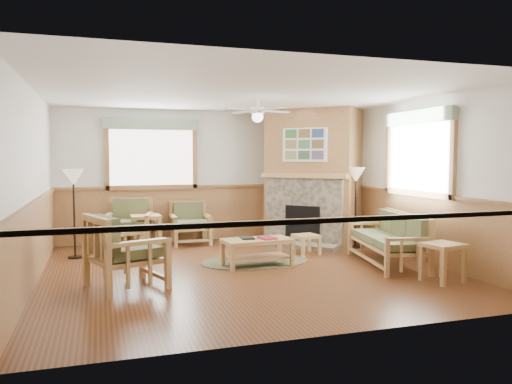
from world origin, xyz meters
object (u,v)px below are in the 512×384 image
object	(u,v)px
sofa	(387,239)
end_table_sofa	(443,262)
footstool	(306,244)
armchair_left	(126,251)
coffee_table	(257,252)
armchair_back_left	(129,223)
floor_lamp_right	(356,207)
armchair_back_right	(190,223)
floor_lamp_left	(74,214)
end_table_chairs	(146,231)

from	to	relation	value
sofa	end_table_sofa	xyz separation A→B (m)	(0.12, -1.23, -0.14)
end_table_sofa	footstool	world-z (taller)	end_table_sofa
armchair_left	coffee_table	bearing A→B (deg)	-89.83
armchair_back_left	floor_lamp_right	world-z (taller)	floor_lamp_right
sofa	coffee_table	size ratio (longest dim) A/B	1.66
floor_lamp_right	sofa	bearing A→B (deg)	-99.44
footstool	floor_lamp_right	xyz separation A→B (m)	(1.16, 0.32, 0.60)
floor_lamp_right	armchair_back_right	bearing A→B (deg)	154.87
end_table_sofa	footstool	size ratio (longest dim) A/B	1.34
sofa	footstool	bearing A→B (deg)	-131.62
armchair_back_right	floor_lamp_right	distance (m)	3.28
armchair_back_left	armchair_back_right	world-z (taller)	armchair_back_left
coffee_table	footstool	xyz separation A→B (m)	(1.13, 0.65, -0.04)
armchair_back_left	armchair_back_right	xyz separation A→B (m)	(1.20, 0.00, -0.05)
sofa	floor_lamp_left	size ratio (longest dim) A/B	1.17
floor_lamp_right	armchair_back_left	bearing A→B (deg)	161.57
armchair_back_right	end_table_sofa	size ratio (longest dim) A/B	1.54
floor_lamp_right	armchair_left	bearing A→B (deg)	-158.42
coffee_table	footstool	bearing A→B (deg)	24.87
armchair_back_left	floor_lamp_right	size ratio (longest dim) A/B	0.60
end_table_sofa	end_table_chairs	bearing A→B (deg)	132.52
armchair_back_left	coffee_table	bearing A→B (deg)	-40.65
sofa	floor_lamp_right	xyz separation A→B (m)	(0.25, 1.50, 0.36)
sofa	end_table_sofa	size ratio (longest dim) A/B	3.32
armchair_back_right	end_table_sofa	world-z (taller)	armchair_back_right
footstool	armchair_back_left	bearing A→B (deg)	150.30
footstool	floor_lamp_right	distance (m)	1.34
armchair_back_left	floor_lamp_right	bearing A→B (deg)	-7.34
armchair_back_right	floor_lamp_right	size ratio (longest dim) A/B	0.54
armchair_left	end_table_chairs	world-z (taller)	armchair_left
coffee_table	floor_lamp_left	distance (m)	3.25
sofa	end_table_chairs	bearing A→B (deg)	-117.33
sofa	coffee_table	bearing A→B (deg)	-93.72
end_table_sofa	floor_lamp_right	bearing A→B (deg)	87.27
armchair_back_right	floor_lamp_left	bearing A→B (deg)	-158.61
footstool	end_table_chairs	bearing A→B (deg)	148.63
end_table_chairs	end_table_sofa	world-z (taller)	end_table_chairs
armchair_back_left	footstool	world-z (taller)	armchair_back_left
armchair_back_right	armchair_back_left	bearing A→B (deg)	-179.44
floor_lamp_left	armchair_back_left	bearing A→B (deg)	40.70
coffee_table	floor_lamp_right	distance (m)	2.55
armchair_back_right	coffee_table	bearing A→B (deg)	-73.82
armchair_left	end_table_chairs	distance (m)	3.08
footstool	armchair_left	bearing A→B (deg)	-156.35
floor_lamp_left	armchair_back_right	bearing A→B (deg)	20.83
coffee_table	floor_lamp_left	bearing A→B (deg)	146.15
floor_lamp_right	coffee_table	bearing A→B (deg)	-156.91
armchair_back_left	end_table_chairs	distance (m)	0.36
end_table_chairs	armchair_back_left	bearing A→B (deg)	166.74
armchair_back_left	footstool	size ratio (longest dim) A/B	2.30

